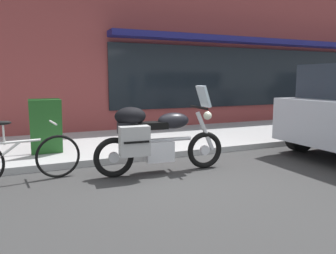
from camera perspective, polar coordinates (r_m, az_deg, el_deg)
The scene contains 4 objects.
ground_plane at distance 5.17m, azimuth 3.05°, elevation -8.32°, with size 80.00×80.00×0.00m, color #333333.
touring_motorcycle at distance 5.07m, azimuth -2.43°, elevation -1.70°, with size 2.15×0.62×1.39m.
parked_bicycle at distance 5.12m, azimuth -24.59°, elevation -5.04°, with size 1.70×0.48×0.92m.
sandwich_board_sign at distance 6.34m, azimuth -20.64°, elevation 0.08°, with size 0.55×0.43×1.01m.
Camera 1 is at (-2.24, -4.42, 1.49)m, focal length 34.72 mm.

